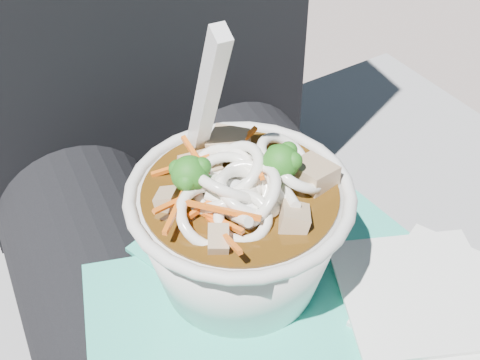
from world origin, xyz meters
name	(u,v)px	position (x,y,z in m)	size (l,w,h in m)	color
lap	(250,353)	(0.00, 0.00, 0.52)	(0.33, 0.48, 0.16)	black
person_body	(207,255)	(0.00, 0.09, 0.54)	(0.34, 0.94, 0.99)	black
plastic_bag	(269,310)	(0.00, -0.02, 0.60)	(0.29, 0.32, 0.01)	#2DBBA0
napkins	(443,301)	(0.11, -0.08, 0.61)	(0.17, 0.17, 0.01)	white
udon_bowl	(240,223)	(-0.01, 0.01, 0.66)	(0.16, 0.16, 0.20)	silver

